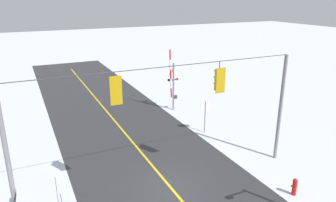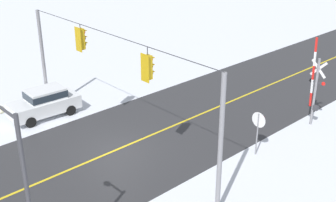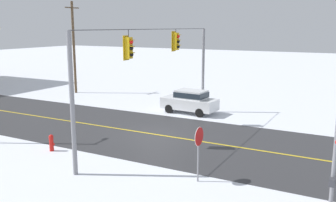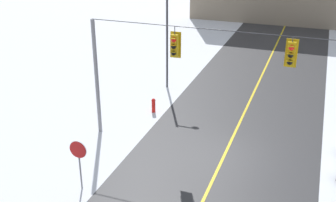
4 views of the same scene
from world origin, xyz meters
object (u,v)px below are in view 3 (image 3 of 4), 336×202
at_px(stop_sign, 199,142).
at_px(parked_car_white, 190,101).
at_px(railroad_crossing, 336,146).
at_px(utility_pole, 74,47).
at_px(fire_hydrant, 51,142).

xyz_separation_m(stop_sign, parked_car_white, (11.31, 5.68, -0.76)).
xyz_separation_m(railroad_crossing, parked_car_white, (11.34, 10.80, -1.39)).
distance_m(railroad_crossing, utility_pole, 28.20).
bearing_deg(stop_sign, utility_pole, 53.86).
height_order(stop_sign, fire_hydrant, stop_sign).
distance_m(stop_sign, railroad_crossing, 5.16).
bearing_deg(railroad_crossing, parked_car_white, 43.60).
xyz_separation_m(stop_sign, utility_pole, (14.04, 19.23, 2.75)).
bearing_deg(stop_sign, parked_car_white, 26.66).
bearing_deg(railroad_crossing, stop_sign, 89.68).
xyz_separation_m(railroad_crossing, utility_pole, (14.07, 24.35, 2.13)).
bearing_deg(stop_sign, fire_hydrant, 90.01).
xyz_separation_m(railroad_crossing, fire_hydrant, (0.03, 13.42, -1.87)).
xyz_separation_m(stop_sign, fire_hydrant, (-0.00, 8.30, -1.25)).
xyz_separation_m(stop_sign, railroad_crossing, (-0.03, -5.12, 0.63)).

